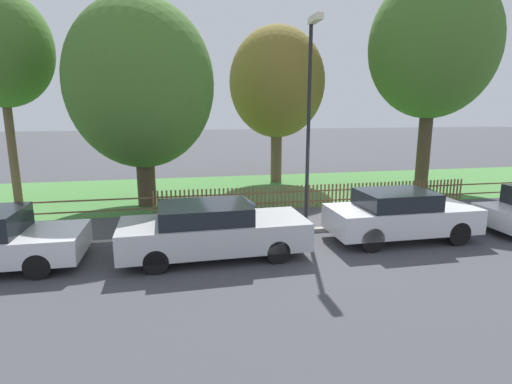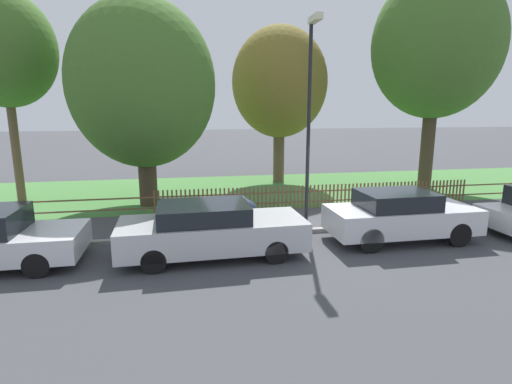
% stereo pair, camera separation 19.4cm
% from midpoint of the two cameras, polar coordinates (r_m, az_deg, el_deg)
% --- Properties ---
extents(ground_plane, '(120.00, 120.00, 0.00)m').
position_cam_midpoint_polar(ground_plane, '(12.52, 13.22, -5.38)').
color(ground_plane, '#424247').
extents(kerb_stone, '(38.77, 0.20, 0.12)m').
position_cam_midpoint_polar(kerb_stone, '(12.59, 13.04, -4.99)').
color(kerb_stone, gray).
rests_on(kerb_stone, ground).
extents(grass_strip, '(38.77, 7.55, 0.01)m').
position_cam_midpoint_polar(grass_strip, '(18.69, 4.65, 0.60)').
color(grass_strip, '#477F3D').
rests_on(grass_strip, ground).
extents(park_fence, '(38.77, 0.05, 0.87)m').
position_cam_midpoint_polar(park_fence, '(15.10, 8.59, -0.54)').
color(park_fence, brown).
rests_on(park_fence, ground).
extents(parked_car_black_saloon, '(4.63, 1.94, 1.36)m').
position_cam_midpoint_polar(parked_car_black_saloon, '(10.03, -6.80, -5.33)').
color(parked_car_black_saloon, '#BCBCC1').
rests_on(parked_car_black_saloon, ground).
extents(parked_car_navy_estate, '(4.10, 1.71, 1.41)m').
position_cam_midpoint_polar(parked_car_navy_estate, '(11.84, 19.45, -3.08)').
color(parked_car_navy_estate, silver).
rests_on(parked_car_navy_estate, ground).
extents(covered_motorcycle, '(2.05, 0.92, 1.03)m').
position_cam_midpoint_polar(covered_motorcycle, '(12.19, -4.53, -2.43)').
color(covered_motorcycle, black).
rests_on(covered_motorcycle, ground).
extents(tree_nearest_kerb, '(3.73, 3.73, 7.95)m').
position_cam_midpoint_polar(tree_nearest_kerb, '(18.26, -33.04, 16.75)').
color(tree_nearest_kerb, brown).
rests_on(tree_nearest_kerb, ground).
extents(tree_behind_motorcycle, '(5.27, 5.27, 7.55)m').
position_cam_midpoint_polar(tree_behind_motorcycle, '(15.49, -16.50, 14.53)').
color(tree_behind_motorcycle, '#473828').
rests_on(tree_behind_motorcycle, ground).
extents(tree_mid_park, '(4.59, 4.59, 7.51)m').
position_cam_midpoint_polar(tree_mid_park, '(19.99, 2.72, 15.29)').
color(tree_mid_park, brown).
rests_on(tree_mid_park, ground).
extents(tree_far_left, '(5.53, 5.53, 9.55)m').
position_cam_midpoint_polar(tree_far_left, '(20.23, 23.65, 18.57)').
color(tree_far_left, '#473828').
rests_on(tree_far_left, ground).
extents(street_lamp, '(0.20, 0.79, 6.17)m').
position_cam_midpoint_polar(street_lamp, '(12.15, 7.28, 12.70)').
color(street_lamp, black).
rests_on(street_lamp, ground).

